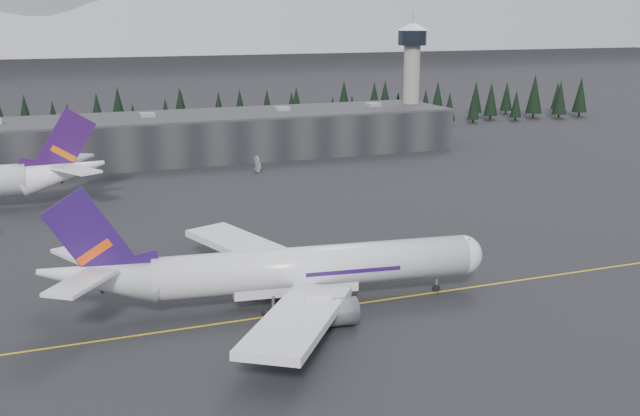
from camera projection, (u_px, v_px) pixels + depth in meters
name	position (u px, v px, depth m)	size (l,w,h in m)	color
ground	(370.00, 297.00, 118.39)	(1400.00, 1400.00, 0.00)	black
taxiline	(376.00, 301.00, 116.59)	(400.00, 0.40, 0.02)	gold
terminal	(184.00, 137.00, 229.61)	(160.00, 30.00, 12.60)	black
control_tower	(412.00, 69.00, 255.47)	(10.00, 10.00, 37.70)	gray
treeline	(159.00, 118.00, 262.68)	(360.00, 20.00, 15.00)	black
mountain_ridge	(33.00, 47.00, 1020.00)	(4400.00, 900.00, 420.00)	white
jet_main	(276.00, 271.00, 113.37)	(63.97, 58.72, 18.85)	silver
gse_vehicle_b	(258.00, 170.00, 210.75)	(1.80, 4.46, 1.52)	#BCBCBE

